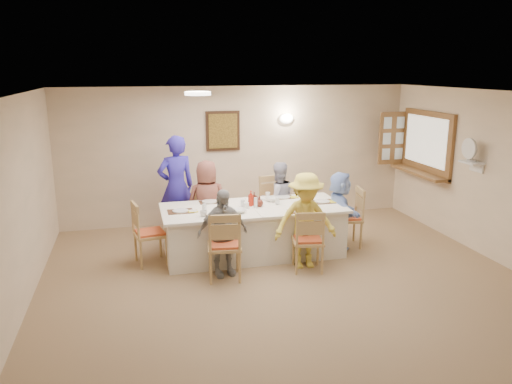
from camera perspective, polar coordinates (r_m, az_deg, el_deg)
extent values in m
plane|color=#8F7558|center=(6.42, 4.90, -12.00)|extent=(7.00, 7.00, 0.00)
plane|color=beige|center=(9.28, -1.98, 4.31)|extent=(6.50, 0.00, 6.50)
plane|color=beige|center=(5.82, -26.76, -3.09)|extent=(0.00, 7.00, 7.00)
plane|color=white|center=(5.78, 5.42, 10.88)|extent=(7.00, 7.00, 0.00)
cube|color=black|center=(9.13, -3.81, 6.98)|extent=(0.62, 0.04, 0.72)
cube|color=black|center=(9.11, -3.79, 6.96)|extent=(0.52, 0.02, 0.62)
ellipsoid|color=white|center=(9.37, 3.51, 8.39)|extent=(0.26, 0.09, 0.18)
cylinder|color=white|center=(7.02, -6.68, 11.13)|extent=(0.36, 0.36, 0.05)
cube|color=brown|center=(9.47, 18.96, 5.28)|extent=(0.06, 1.50, 1.15)
cube|color=brown|center=(9.49, 18.10, 2.14)|extent=(0.30, 1.50, 0.05)
cube|color=brown|center=(9.98, 15.34, 5.95)|extent=(0.55, 0.04, 1.00)
cube|color=white|center=(8.35, 23.42, 3.12)|extent=(0.22, 0.36, 0.03)
cube|color=white|center=(7.69, -0.33, -4.42)|extent=(2.76, 1.17, 0.76)
imported|color=brown|center=(8.13, -5.59, -1.18)|extent=(0.69, 0.47, 1.38)
imported|color=#A8A6BD|center=(8.40, 2.54, -0.93)|extent=(0.73, 0.62, 1.30)
imported|color=#9A9A9A|center=(6.87, -3.85, -4.67)|extent=(0.82, 0.54, 1.23)
imported|color=#F6DD4E|center=(7.14, 5.67, -3.29)|extent=(0.98, 0.66, 1.39)
imported|color=#97B6F8|center=(8.06, 9.52, -1.99)|extent=(1.24, 0.68, 1.23)
imported|color=#3429BD|center=(8.49, -9.10, 0.61)|extent=(0.81, 0.69, 1.74)
cube|color=#472B19|center=(7.07, -4.25, -2.87)|extent=(0.35, 0.26, 0.01)
cylinder|color=white|center=(7.06, -4.25, -2.80)|extent=(0.24, 0.24, 0.02)
cube|color=yellow|center=(7.05, -2.74, -2.84)|extent=(0.14, 0.14, 0.01)
cube|color=#472B19|center=(7.36, 5.00, -2.21)|extent=(0.32, 0.24, 0.01)
cylinder|color=white|center=(7.35, 5.00, -2.13)|extent=(0.25, 0.25, 0.02)
cube|color=yellow|center=(7.37, 6.45, -2.16)|extent=(0.15, 0.15, 0.01)
cube|color=#472B19|center=(7.86, -5.32, -1.15)|extent=(0.32, 0.24, 0.01)
cylinder|color=white|center=(7.86, -5.32, -1.08)|extent=(0.24, 0.24, 0.01)
cube|color=yellow|center=(7.84, -3.96, -1.11)|extent=(0.13, 0.13, 0.01)
cube|color=#472B19|center=(8.13, 3.07, -0.61)|extent=(0.34, 0.25, 0.01)
cylinder|color=white|center=(8.12, 3.07, -0.55)|extent=(0.25, 0.25, 0.02)
cube|color=yellow|center=(8.13, 4.39, -0.57)|extent=(0.13, 0.13, 0.01)
cube|color=#472B19|center=(7.40, -8.63, -2.21)|extent=(0.37, 0.28, 0.01)
cylinder|color=white|center=(7.40, -8.64, -2.14)|extent=(0.23, 0.23, 0.01)
cube|color=yellow|center=(7.37, -7.20, -2.18)|extent=(0.14, 0.14, 0.01)
cube|color=#472B19|center=(7.91, 7.57, -1.12)|extent=(0.37, 0.27, 0.01)
cylinder|color=white|center=(7.91, 7.57, -1.05)|extent=(0.24, 0.24, 0.01)
cube|color=yellow|center=(7.93, 8.91, -1.08)|extent=(0.15, 0.15, 0.01)
imported|color=white|center=(7.13, -6.02, -2.44)|extent=(0.13, 0.13, 0.08)
imported|color=white|center=(8.15, 1.35, -0.30)|extent=(0.15, 0.15, 0.08)
imported|color=white|center=(7.27, -1.94, -2.17)|extent=(0.23, 0.23, 0.05)
imported|color=white|center=(7.89, 1.86, -0.82)|extent=(0.22, 0.22, 0.07)
imported|color=#B6210F|center=(7.59, -0.60, -0.73)|extent=(0.11, 0.11, 0.24)
imported|color=#5A2218|center=(7.64, -0.21, -0.76)|extent=(0.11, 0.11, 0.21)
imported|color=#5A2218|center=(7.58, 0.37, -1.09)|extent=(0.16, 0.16, 0.16)
cylinder|color=silver|center=(7.58, -1.52, -1.26)|extent=(0.07, 0.07, 0.10)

